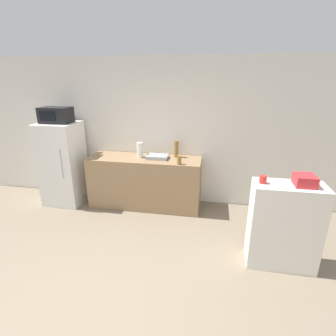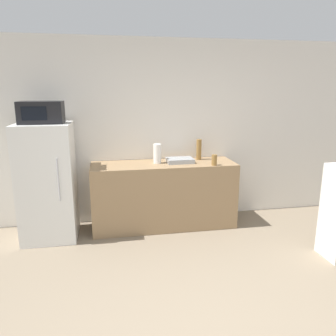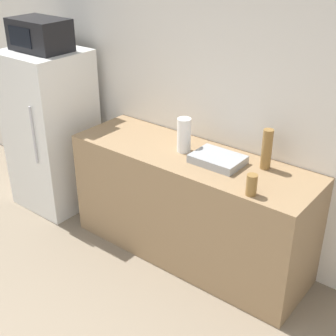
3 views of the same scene
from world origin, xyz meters
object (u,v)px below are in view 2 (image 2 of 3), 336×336
Objects in this scene: refrigerator at (48,182)px; paper_towel_roll at (157,154)px; bottle_tall at (199,149)px; microwave at (41,112)px; bottle_short at (214,160)px.

refrigerator is 5.63× the size of paper_towel_roll.
bottle_tall is (2.07, 0.25, 0.31)m from refrigerator.
bottle_tall is 1.11× the size of paper_towel_roll.
microwave is 2.16m from bottle_tall.
paper_towel_roll is at bearing 4.96° from refrigerator.
microwave is at bearing -111.02° from refrigerator.
refrigerator is at bearing -173.02° from bottle_tall.
microwave is at bearing -174.99° from paper_towel_roll.
microwave is (-0.00, -0.00, 0.88)m from refrigerator.
bottle_short is at bearing -19.90° from paper_towel_roll.
paper_towel_roll is (1.44, 0.13, -0.59)m from microwave.
bottle_tall is 0.64m from paper_towel_roll.
bottle_short is at bearing -3.65° from microwave.
refrigerator is at bearing 68.98° from microwave.
refrigerator reaches higher than bottle_tall.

